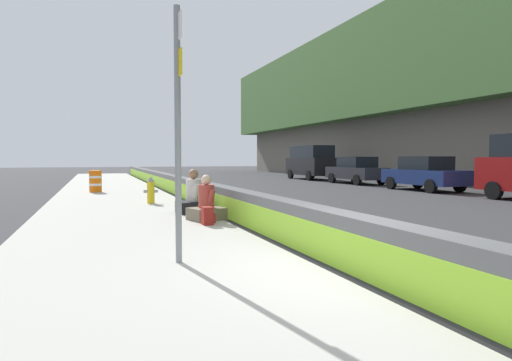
% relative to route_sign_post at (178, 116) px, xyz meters
% --- Properties ---
extents(ground_plane, '(160.00, 160.00, 0.00)m').
position_rel_route_sign_post_xyz_m(ground_plane, '(-1.26, -2.21, -2.21)').
color(ground_plane, '#353538').
rests_on(ground_plane, ground).
extents(sidewalk_strip, '(80.00, 4.40, 0.14)m').
position_rel_route_sign_post_xyz_m(sidewalk_strip, '(-1.26, 0.44, -2.14)').
color(sidewalk_strip, '#B5B2A8').
rests_on(sidewalk_strip, ground_plane).
extents(jersey_barrier, '(76.00, 0.45, 0.85)m').
position_rel_route_sign_post_xyz_m(jersey_barrier, '(-1.26, -2.21, -1.79)').
color(jersey_barrier, '#545456').
rests_on(jersey_barrier, ground_plane).
extents(route_sign_post, '(0.44, 0.09, 3.60)m').
position_rel_route_sign_post_xyz_m(route_sign_post, '(0.00, 0.00, 0.00)').
color(route_sign_post, gray).
rests_on(route_sign_post, sidewalk_strip).
extents(fire_hydrant, '(0.26, 0.46, 0.88)m').
position_rel_route_sign_post_xyz_m(fire_hydrant, '(8.50, -0.60, -1.62)').
color(fire_hydrant, gold).
rests_on(fire_hydrant, sidewalk_strip).
extents(seated_person_foreground, '(0.87, 0.94, 1.09)m').
position_rel_route_sign_post_xyz_m(seated_person_foreground, '(4.10, -1.40, -1.73)').
color(seated_person_foreground, '#706651').
rests_on(seated_person_foreground, sidewalk_strip).
extents(seated_person_middle, '(0.79, 0.91, 1.19)m').
position_rel_route_sign_post_xyz_m(seated_person_middle, '(5.52, -1.39, -1.70)').
color(seated_person_middle, black).
rests_on(seated_person_middle, sidewalk_strip).
extents(backpack, '(0.32, 0.28, 0.40)m').
position_rel_route_sign_post_xyz_m(backpack, '(3.34, -1.24, -1.88)').
color(backpack, maroon).
rests_on(backpack, sidewalk_strip).
extents(construction_barrel, '(0.54, 0.54, 0.95)m').
position_rel_route_sign_post_xyz_m(construction_barrel, '(14.24, 1.10, -1.59)').
color(construction_barrel, orange).
rests_on(construction_barrel, sidewalk_strip).
extents(parked_car_third, '(4.51, 1.97, 1.71)m').
position_rel_route_sign_post_xyz_m(parked_car_third, '(11.49, -14.32, -1.35)').
color(parked_car_third, navy).
rests_on(parked_car_third, ground_plane).
extents(parked_car_fourth, '(4.53, 2.01, 1.71)m').
position_rel_route_sign_post_xyz_m(parked_car_fourth, '(17.70, -14.38, -1.35)').
color(parked_car_fourth, '#28282D').
rests_on(parked_car_fourth, ground_plane).
extents(parked_car_midline, '(5.12, 2.15, 2.56)m').
position_rel_route_sign_post_xyz_m(parked_car_midline, '(23.90, -14.38, -0.86)').
color(parked_car_midline, black).
rests_on(parked_car_midline, ground_plane).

